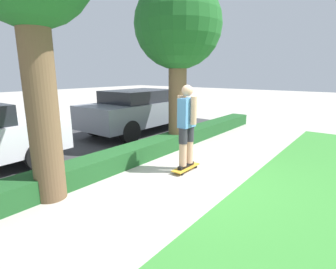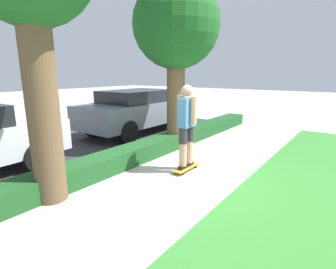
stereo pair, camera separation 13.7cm
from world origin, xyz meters
The scene contains 7 objects.
ground_plane centered at (0.00, 0.00, 0.00)m, with size 60.00×60.00×0.00m, color #ADA89E.
street_asphalt centered at (0.00, 4.20, 0.00)m, with size 12.82×5.00×0.01m.
hedge_row centered at (0.00, 1.60, 0.20)m, with size 12.82×0.60×0.40m.
skateboard centered at (0.36, 0.27, 0.07)m, with size 0.78×0.24×0.08m.
skater_person centered at (0.36, 0.27, 1.03)m, with size 0.51×0.46×1.78m.
tree_mid centered at (1.84, 1.58, 3.25)m, with size 2.33×2.33×4.52m.
parked_car_middle centered at (2.59, 3.74, 0.82)m, with size 4.52×1.90×1.52m.
Camera 1 is at (-4.18, -2.76, 2.10)m, focal length 28.00 mm.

